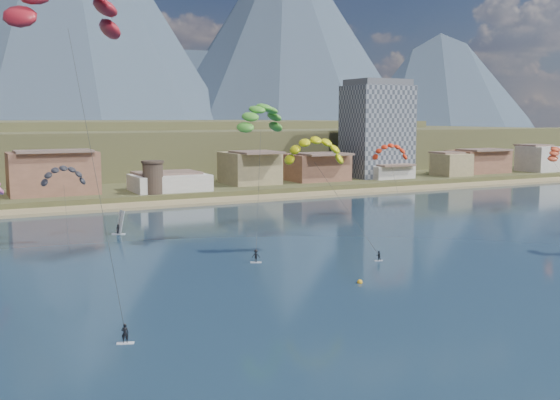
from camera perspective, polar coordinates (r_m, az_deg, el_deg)
name	(u,v)px	position (r m, az deg, el deg)	size (l,w,h in m)	color
ground	(425,335)	(68.02, 12.60, -11.47)	(2400.00, 2400.00, 0.00)	black
beach	(143,205)	(162.21, -11.97, -0.47)	(2200.00, 12.00, 0.90)	tan
land	(2,143)	(611.14, -23.21, 4.65)	(2200.00, 900.00, 4.00)	brown
foothills	(115,147)	(289.24, -14.29, 4.55)	(940.00, 210.00, 18.00)	brown
apartment_tower	(377,129)	(217.88, 8.51, 6.18)	(20.00, 16.00, 32.00)	gray
watchtower	(153,177)	(170.52, -11.11, 1.99)	(5.82, 5.82, 8.60)	#47382D
kitesurfer_yellow	(315,146)	(102.55, 3.09, 4.72)	(11.86, 13.12, 20.64)	silver
kitesurfer_green	(261,115)	(110.17, -1.70, 7.50)	(13.74, 18.24, 26.38)	silver
distant_kite_dark	(63,172)	(115.09, -18.51, 2.33)	(7.61, 5.47, 15.39)	#262626
distant_kite_orange	(390,149)	(145.85, 9.67, 4.44)	(8.76, 7.06, 17.56)	#262626
distant_kite_red	(553,151)	(161.85, 22.89, 3.95)	(7.61, 7.44, 16.63)	#262626
windsurfer	(119,227)	(124.54, -13.96, -2.30)	(2.78, 2.82, 4.45)	silver
buoy	(360,282)	(86.61, 7.03, -7.18)	(0.73, 0.73, 0.73)	orange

